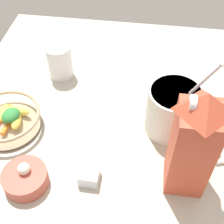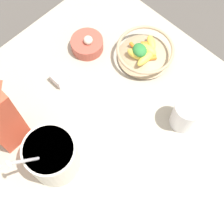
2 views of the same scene
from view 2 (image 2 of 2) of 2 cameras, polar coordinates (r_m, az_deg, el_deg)
name	(u,v)px [view 2 (image 2 of 2)]	position (r m, az deg, el deg)	size (l,w,h in m)	color
ground_plane	(101,142)	(0.95, -1.94, -5.42)	(6.00, 6.00, 0.00)	#4C4742
countertop	(101,140)	(0.94, -1.97, -5.12)	(0.94, 0.94, 0.03)	#B2A893
fruit_bowl	(145,52)	(1.03, 6.00, 10.85)	(0.19, 0.19, 0.07)	tan
yogurt_tub	(52,156)	(0.84, -10.87, -7.87)	(0.14, 0.16, 0.24)	silver
drinking_cup	(186,114)	(0.91, 13.33, -0.34)	(0.08, 0.08, 0.11)	white
spice_jar	(60,78)	(1.00, -9.46, 6.15)	(0.05, 0.05, 0.04)	silver
garlic_bowl	(87,44)	(1.06, -4.56, 12.26)	(0.11, 0.11, 0.07)	#B24C3D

